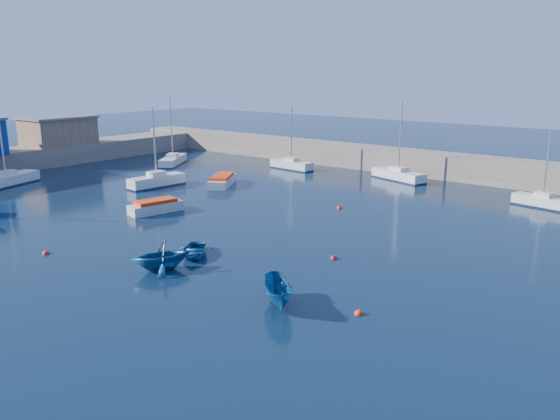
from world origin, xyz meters
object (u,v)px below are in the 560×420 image
Objects in this scene: brick_shed_a at (58,132)px; sailboat_3 at (157,181)px; sailboat_6 at (398,175)px; dinghy_left at (161,255)px; sailboat_2 at (6,180)px; motorboat_1 at (156,206)px; motorboat_2 at (222,180)px; sailboat_5 at (291,165)px; dinghy_center at (194,251)px; sailboat_4 at (173,160)px; sailboat_7 at (542,201)px; dinghy_right at (278,293)px.

sailboat_3 is at bearing -5.40° from brick_shed_a.
sailboat_6 is 34.90m from dinghy_left.
sailboat_6 is (31.23, 28.61, -0.02)m from sailboat_2.
motorboat_2 is at bearing 119.20° from motorboat_1.
sailboat_5 is 2.29× the size of dinghy_center.
motorboat_1 is at bearing -167.31° from sailboat_5.
sailboat_6 is (18.36, 19.00, -0.04)m from sailboat_3.
motorboat_1 is at bearing 168.53° from dinghy_left.
dinghy_center is at bearing -71.65° from sailboat_4.
motorboat_1 is at bearing 141.53° from sailboat_7.
motorboat_2 is at bearing 50.68° from sailboat_3.
sailboat_2 is 2.67× the size of dinghy_left.
sailboat_7 is (29.31, -1.52, -0.04)m from sailboat_5.
sailboat_6 is 36.03m from dinghy_right.
dinghy_left is (29.24, -26.20, 0.38)m from sailboat_4.
sailboat_7 is (34.15, 15.54, -0.09)m from sailboat_3.
motorboat_1 is at bearing -104.41° from motorboat_2.
sailboat_7 reaches higher than dinghy_right.
sailboat_2 is 20.25m from sailboat_4.
motorboat_1 is at bearing -77.13° from sailboat_4.
sailboat_6 is 1.27× the size of sailboat_7.
sailboat_5 is at bearing -7.58° from sailboat_4.
sailboat_3 is 2.45× the size of dinghy_center.
sailboat_5 reaches higher than sailboat_7.
sailboat_4 is 1.53× the size of motorboat_2.
dinghy_center is at bearing -15.41° from motorboat_1.
dinghy_left is (15.03, -32.94, 0.36)m from sailboat_5.
sailboat_7 is 1.20× the size of motorboat_2.
dinghy_right is at bearing 28.68° from dinghy_left.
sailboat_2 is at bearing 150.51° from sailboat_5.
dinghy_right is (38.11, -25.84, 0.13)m from sailboat_4.
sailboat_3 reaches higher than sailboat_7.
sailboat_4 is 2.42× the size of dinghy_left.
sailboat_3 is 2.29× the size of dinghy_left.
dinghy_left is (-14.28, -31.41, 0.39)m from sailboat_7.
sailboat_7 is 34.51m from dinghy_left.
dinghy_left is (1.51, -34.87, 0.34)m from sailboat_6.
sailboat_2 reaches higher than motorboat_1.
motorboat_1 is (17.86, -17.36, -0.04)m from sailboat_4.
sailboat_2 is at bearing -51.62° from brick_shed_a.
motorboat_1 is 1.34× the size of dinghy_right.
sailboat_5 is at bearing 115.69° from sailboat_6.
motorboat_1 is (21.36, 2.58, -0.09)m from sailboat_2.
sailboat_4 is at bearing 62.73° from sailboat_2.
dinghy_left is at bearing -32.92° from sailboat_3.
sailboat_5 is 1.36× the size of motorboat_2.
sailboat_2 is 33.34m from dinghy_left.
motorboat_1 is 12.46m from dinghy_center.
brick_shed_a is at bearing -176.80° from dinghy_left.
sailboat_6 reaches higher than motorboat_2.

